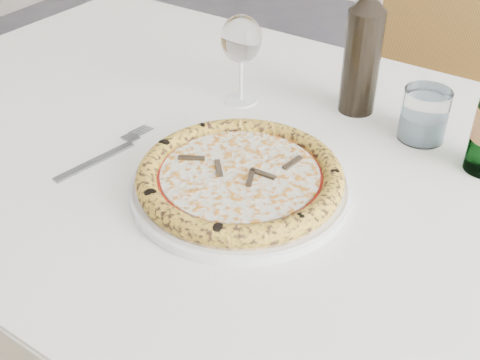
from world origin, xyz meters
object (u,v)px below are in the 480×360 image
at_px(plate, 240,186).
at_px(wine_bottle, 363,52).
at_px(chair_far, 449,94).
at_px(wine_glass, 241,41).
at_px(dining_table, 272,200).
at_px(tumbler, 424,118).
at_px(pizza, 240,176).

height_order(plate, wine_bottle, wine_bottle).
distance_m(chair_far, wine_glass, 0.80).
relative_size(dining_table, wine_glass, 9.88).
bearing_deg(dining_table, plate, -90.00).
bearing_deg(plate, tumbler, 59.04).
distance_m(wine_glass, wine_bottle, 0.21).
xyz_separation_m(dining_table, tumbler, (0.17, 0.19, 0.12)).
bearing_deg(wine_glass, pizza, -57.99).
height_order(pizza, wine_glass, wine_glass).
distance_m(plate, tumbler, 0.34).
bearing_deg(dining_table, chair_far, 84.66).
bearing_deg(dining_table, pizza, -90.00).
bearing_deg(plate, chair_far, 85.23).
xyz_separation_m(chair_far, wine_bottle, (-0.03, -0.61, 0.33)).
relative_size(chair_far, pizza, 3.09).
bearing_deg(pizza, wine_bottle, 82.36).
bearing_deg(wine_bottle, wine_glass, -156.82).
relative_size(dining_table, wine_bottle, 6.14).
height_order(wine_glass, tumbler, wine_glass).
distance_m(dining_table, wine_bottle, 0.30).
distance_m(plate, pizza, 0.02).
bearing_deg(pizza, dining_table, 90.00).
bearing_deg(pizza, plate, -32.01).
bearing_deg(chair_far, pizza, -94.77).
xyz_separation_m(chair_far, tumbler, (0.10, -0.64, 0.26)).
distance_m(plate, wine_glass, 0.30).
relative_size(plate, wine_bottle, 1.23).
height_order(chair_far, plate, chair_far).
xyz_separation_m(plate, pizza, (-0.00, 0.00, 0.02)).
bearing_deg(wine_bottle, dining_table, -101.01).
relative_size(chair_far, wine_glass, 5.72).
bearing_deg(tumbler, wine_bottle, 166.09).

